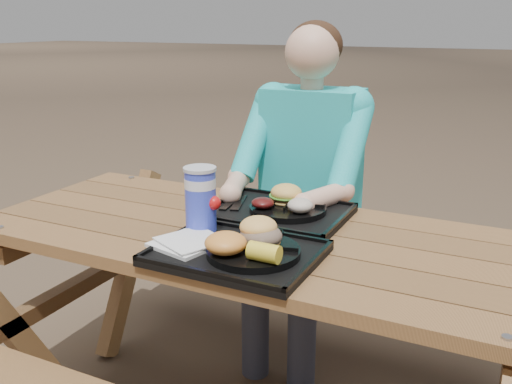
% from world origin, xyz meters
% --- Properties ---
extents(picnic_table, '(1.80, 1.49, 0.75)m').
position_xyz_m(picnic_table, '(0.00, 0.00, 0.38)').
color(picnic_table, '#999999').
rests_on(picnic_table, ground).
extents(tray_near, '(0.45, 0.35, 0.02)m').
position_xyz_m(tray_near, '(0.04, -0.21, 0.76)').
color(tray_near, black).
rests_on(tray_near, picnic_table).
extents(tray_far, '(0.45, 0.35, 0.02)m').
position_xyz_m(tray_far, '(0.01, 0.16, 0.76)').
color(tray_far, black).
rests_on(tray_far, picnic_table).
extents(plate_near, '(0.26, 0.26, 0.02)m').
position_xyz_m(plate_near, '(0.10, -0.21, 0.78)').
color(plate_near, black).
rests_on(plate_near, tray_near).
extents(plate_far, '(0.26, 0.26, 0.02)m').
position_xyz_m(plate_far, '(0.04, 0.17, 0.78)').
color(plate_far, black).
rests_on(plate_far, tray_far).
extents(napkin_stack, '(0.20, 0.20, 0.02)m').
position_xyz_m(napkin_stack, '(-0.11, -0.24, 0.78)').
color(napkin_stack, silver).
rests_on(napkin_stack, tray_near).
extents(soda_cup, '(0.09, 0.09, 0.19)m').
position_xyz_m(soda_cup, '(-0.13, -0.11, 0.86)').
color(soda_cup, '#1A2BC4').
rests_on(soda_cup, tray_near).
extents(condiment_bbq, '(0.05, 0.05, 0.03)m').
position_xyz_m(condiment_bbq, '(0.04, -0.08, 0.79)').
color(condiment_bbq, '#310605').
rests_on(condiment_bbq, tray_near).
extents(condiment_mustard, '(0.05, 0.05, 0.03)m').
position_xyz_m(condiment_mustard, '(0.11, -0.09, 0.78)').
color(condiment_mustard, yellow).
rests_on(condiment_mustard, tray_near).
extents(sandwich, '(0.11, 0.11, 0.12)m').
position_xyz_m(sandwich, '(0.10, -0.17, 0.85)').
color(sandwich, '#F8B557').
rests_on(sandwich, plate_near).
extents(mac_cheese, '(0.11, 0.11, 0.06)m').
position_xyz_m(mac_cheese, '(0.05, -0.28, 0.82)').
color(mac_cheese, gold).
rests_on(mac_cheese, plate_near).
extents(corn_cob, '(0.09, 0.09, 0.05)m').
position_xyz_m(corn_cob, '(0.16, -0.28, 0.81)').
color(corn_cob, yellow).
rests_on(corn_cob, plate_near).
extents(cutlery_far, '(0.08, 0.17, 0.01)m').
position_xyz_m(cutlery_far, '(-0.15, 0.17, 0.77)').
color(cutlery_far, black).
rests_on(cutlery_far, tray_far).
extents(burger, '(0.11, 0.11, 0.10)m').
position_xyz_m(burger, '(0.01, 0.21, 0.84)').
color(burger, '#ECB553').
rests_on(burger, plate_far).
extents(baked_beans, '(0.08, 0.08, 0.03)m').
position_xyz_m(baked_beans, '(-0.03, 0.11, 0.81)').
color(baked_beans, '#4B0F0F').
rests_on(baked_beans, plate_far).
extents(potato_salad, '(0.08, 0.08, 0.05)m').
position_xyz_m(potato_salad, '(0.10, 0.13, 0.81)').
color(potato_salad, beige).
rests_on(potato_salad, plate_far).
extents(diner, '(0.48, 0.84, 1.28)m').
position_xyz_m(diner, '(-0.06, 0.61, 0.64)').
color(diner, '#1C96CA').
rests_on(diner, ground).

